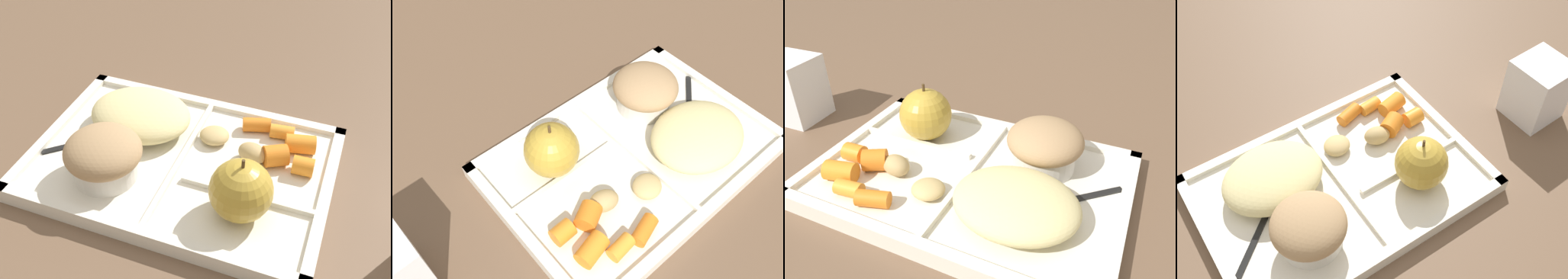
% 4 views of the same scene
% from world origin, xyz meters
% --- Properties ---
extents(ground, '(6.00, 6.00, 0.00)m').
position_xyz_m(ground, '(0.00, 0.00, 0.00)').
color(ground, brown).
extents(lunch_tray, '(0.37, 0.25, 0.02)m').
position_xyz_m(lunch_tray, '(-0.00, 0.00, 0.01)').
color(lunch_tray, silver).
rests_on(lunch_tray, ground).
extents(green_apple, '(0.07, 0.07, 0.08)m').
position_xyz_m(green_apple, '(-0.09, 0.05, 0.05)').
color(green_apple, '#B79333').
rests_on(green_apple, lunch_tray).
extents(bran_muffin, '(0.09, 0.09, 0.06)m').
position_xyz_m(bran_muffin, '(0.07, 0.05, 0.05)').
color(bran_muffin, silver).
rests_on(bran_muffin, lunch_tray).
extents(carrot_slice_edge, '(0.03, 0.02, 0.02)m').
position_xyz_m(carrot_slice_edge, '(-0.14, -0.03, 0.03)').
color(carrot_slice_edge, orange).
rests_on(carrot_slice_edge, lunch_tray).
extents(carrot_slice_tilted, '(0.04, 0.04, 0.03)m').
position_xyz_m(carrot_slice_tilted, '(-0.11, -0.04, 0.03)').
color(carrot_slice_tilted, orange).
rests_on(carrot_slice_tilted, lunch_tray).
extents(carrot_slice_near_corner, '(0.03, 0.02, 0.02)m').
position_xyz_m(carrot_slice_near_corner, '(-0.11, -0.09, 0.02)').
color(carrot_slice_near_corner, orange).
rests_on(carrot_slice_near_corner, lunch_tray).
extents(carrot_slice_large, '(0.04, 0.03, 0.02)m').
position_xyz_m(carrot_slice_large, '(-0.13, -0.07, 0.03)').
color(carrot_slice_large, orange).
rests_on(carrot_slice_large, lunch_tray).
extents(carrot_slice_center, '(0.04, 0.03, 0.02)m').
position_xyz_m(carrot_slice_center, '(-0.07, -0.09, 0.02)').
color(carrot_slice_center, orange).
rests_on(carrot_slice_center, lunch_tray).
extents(potato_chunk_large, '(0.05, 0.04, 0.02)m').
position_xyz_m(potato_chunk_large, '(-0.03, -0.05, 0.02)').
color(potato_chunk_large, tan).
rests_on(potato_chunk_large, lunch_tray).
extents(potato_chunk_browned, '(0.04, 0.04, 0.02)m').
position_xyz_m(potato_chunk_browned, '(-0.08, -0.03, 0.03)').
color(potato_chunk_browned, tan).
rests_on(potato_chunk_browned, lunch_tray).
extents(egg_noodle_pile, '(0.13, 0.11, 0.04)m').
position_xyz_m(egg_noodle_pile, '(0.07, -0.04, 0.04)').
color(egg_noodle_pile, beige).
rests_on(egg_noodle_pile, lunch_tray).
extents(meatball_side, '(0.04, 0.04, 0.04)m').
position_xyz_m(meatball_side, '(0.07, -0.01, 0.03)').
color(meatball_side, '#755B4C').
rests_on(meatball_side, lunch_tray).
extents(meatball_front, '(0.03, 0.03, 0.03)m').
position_xyz_m(meatball_front, '(0.08, -0.05, 0.03)').
color(meatball_front, brown).
rests_on(meatball_front, lunch_tray).
extents(meatball_back, '(0.04, 0.04, 0.04)m').
position_xyz_m(meatball_back, '(0.08, -0.04, 0.03)').
color(meatball_back, brown).
rests_on(meatball_back, lunch_tray).
extents(plastic_fork, '(0.12, 0.11, 0.00)m').
position_xyz_m(plastic_fork, '(0.10, -0.01, 0.02)').
color(plastic_fork, black).
rests_on(plastic_fork, lunch_tray).
extents(milk_carton, '(0.07, 0.07, 0.10)m').
position_xyz_m(milk_carton, '(-0.32, 0.04, 0.05)').
color(milk_carton, white).
rests_on(milk_carton, ground).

